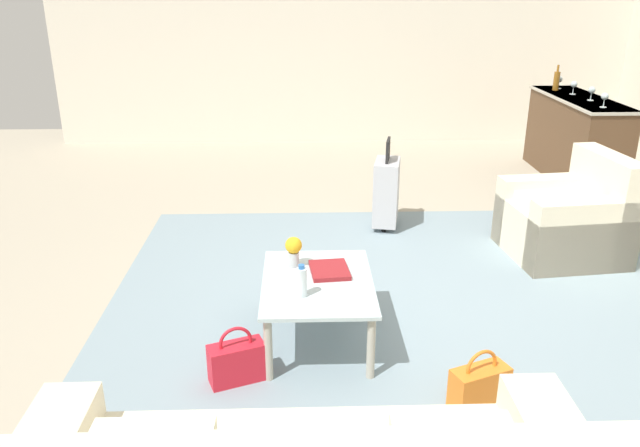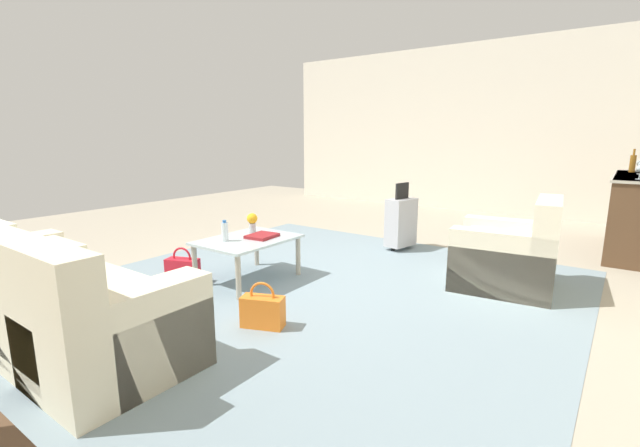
{
  "view_description": "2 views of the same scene",
  "coord_description": "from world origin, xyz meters",
  "px_view_note": "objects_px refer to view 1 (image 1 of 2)",
  "views": [
    {
      "loc": [
        3.91,
        -0.6,
        2.17
      ],
      "look_at": [
        -0.15,
        -0.47,
        0.6
      ],
      "focal_mm": 35.0,
      "sensor_mm": 36.0,
      "label": 1
    },
    {
      "loc": [
        3.3,
        2.47,
        1.42
      ],
      "look_at": [
        0.53,
        0.47,
        0.72
      ],
      "focal_mm": 24.0,
      "sensor_mm": 36.0,
      "label": 2
    }
  ],
  "objects_px": {
    "coffee_table_book": "(329,270)",
    "wine_bottle_amber": "(556,80)",
    "wine_glass_leftmost": "(559,80)",
    "handbag_orange": "(479,387)",
    "bar_console": "(575,137)",
    "suitcase_silver": "(386,191)",
    "armchair": "(571,222)",
    "water_bottle": "(302,282)",
    "wine_glass_left_of_centre": "(574,85)",
    "coffee_table": "(318,289)",
    "wine_glass_rightmost": "(605,97)",
    "handbag_red": "(237,362)",
    "flower_vase": "(294,249)",
    "wine_glass_right_of_centre": "(592,91)"
  },
  "relations": [
    {
      "from": "flower_vase",
      "to": "wine_glass_right_of_centre",
      "type": "relative_size",
      "value": 1.33
    },
    {
      "from": "wine_glass_left_of_centre",
      "to": "wine_glass_rightmost",
      "type": "xyz_separation_m",
      "value": [
        0.82,
        -0.02,
        0.0
      ]
    },
    {
      "from": "coffee_table_book",
      "to": "wine_glass_right_of_centre",
      "type": "xyz_separation_m",
      "value": [
        -3.18,
        3.03,
        0.62
      ]
    },
    {
      "from": "wine_glass_right_of_centre",
      "to": "suitcase_silver",
      "type": "xyz_separation_m",
      "value": [
        1.3,
        -2.41,
        -0.71
      ]
    },
    {
      "from": "coffee_table",
      "to": "handbag_orange",
      "type": "bearing_deg",
      "value": 50.47
    },
    {
      "from": "suitcase_silver",
      "to": "wine_glass_rightmost",
      "type": "bearing_deg",
      "value": 110.57
    },
    {
      "from": "bar_console",
      "to": "suitcase_silver",
      "type": "relative_size",
      "value": 2.1
    },
    {
      "from": "wine_glass_left_of_centre",
      "to": "water_bottle",
      "type": "bearing_deg",
      "value": -39.18
    },
    {
      "from": "bar_console",
      "to": "coffee_table",
      "type": "bearing_deg",
      "value": -41.53
    },
    {
      "from": "flower_vase",
      "to": "handbag_red",
      "type": "xyz_separation_m",
      "value": [
        0.65,
        -0.33,
        -0.42
      ]
    },
    {
      "from": "wine_glass_leftmost",
      "to": "handbag_orange",
      "type": "distance_m",
      "value": 5.39
    },
    {
      "from": "wine_glass_rightmost",
      "to": "flower_vase",
      "type": "bearing_deg",
      "value": -50.32
    },
    {
      "from": "coffee_table_book",
      "to": "handbag_orange",
      "type": "relative_size",
      "value": 0.8
    },
    {
      "from": "handbag_red",
      "to": "handbag_orange",
      "type": "bearing_deg",
      "value": 78.12
    },
    {
      "from": "bar_console",
      "to": "wine_glass_left_of_centre",
      "type": "bearing_deg",
      "value": -175.04
    },
    {
      "from": "coffee_table",
      "to": "wine_glass_rightmost",
      "type": "relative_size",
      "value": 6.08
    },
    {
      "from": "handbag_red",
      "to": "wine_glass_left_of_centre",
      "type": "bearing_deg",
      "value": 139.22
    },
    {
      "from": "bar_console",
      "to": "wine_glass_leftmost",
      "type": "xyz_separation_m",
      "value": [
        -0.61,
        -0.03,
        0.57
      ]
    },
    {
      "from": "coffee_table_book",
      "to": "wine_bottle_amber",
      "type": "bearing_deg",
      "value": 137.4
    },
    {
      "from": "armchair",
      "to": "water_bottle",
      "type": "height_order",
      "value": "armchair"
    },
    {
      "from": "flower_vase",
      "to": "wine_glass_leftmost",
      "type": "distance_m",
      "value": 5.08
    },
    {
      "from": "coffee_table",
      "to": "water_bottle",
      "type": "distance_m",
      "value": 0.27
    },
    {
      "from": "armchair",
      "to": "coffee_table_book",
      "type": "height_order",
      "value": "armchair"
    },
    {
      "from": "coffee_table_book",
      "to": "wine_glass_leftmost",
      "type": "xyz_separation_m",
      "value": [
        -3.99,
        2.99,
        0.62
      ]
    },
    {
      "from": "wine_glass_leftmost",
      "to": "wine_glass_left_of_centre",
      "type": "height_order",
      "value": "same"
    },
    {
      "from": "wine_glass_right_of_centre",
      "to": "handbag_red",
      "type": "height_order",
      "value": "wine_glass_right_of_centre"
    },
    {
      "from": "wine_glass_leftmost",
      "to": "handbag_orange",
      "type": "xyz_separation_m",
      "value": [
        4.82,
        -2.21,
        -0.94
      ]
    },
    {
      "from": "wine_bottle_amber",
      "to": "suitcase_silver",
      "type": "distance_m",
      "value": 3.13
    },
    {
      "from": "suitcase_silver",
      "to": "handbag_orange",
      "type": "relative_size",
      "value": 2.37
    },
    {
      "from": "flower_vase",
      "to": "wine_glass_left_of_centre",
      "type": "height_order",
      "value": "wine_glass_left_of_centre"
    },
    {
      "from": "suitcase_silver",
      "to": "wine_glass_left_of_centre",
      "type": "bearing_deg",
      "value": 125.58
    },
    {
      "from": "water_bottle",
      "to": "coffee_table",
      "type": "bearing_deg",
      "value": 153.43
    },
    {
      "from": "suitcase_silver",
      "to": "flower_vase",
      "type": "bearing_deg",
      "value": -25.53
    },
    {
      "from": "flower_vase",
      "to": "wine_glass_right_of_centre",
      "type": "distance_m",
      "value": 4.51
    },
    {
      "from": "bar_console",
      "to": "suitcase_silver",
      "type": "height_order",
      "value": "bar_console"
    },
    {
      "from": "coffee_table",
      "to": "coffee_table_book",
      "type": "xyz_separation_m",
      "value": [
        -0.12,
        0.08,
        0.07
      ]
    },
    {
      "from": "wine_glass_right_of_centre",
      "to": "wine_glass_left_of_centre",
      "type": "bearing_deg",
      "value": -176.0
    },
    {
      "from": "water_bottle",
      "to": "wine_glass_leftmost",
      "type": "distance_m",
      "value": 5.38
    },
    {
      "from": "water_bottle",
      "to": "armchair",
      "type": "bearing_deg",
      "value": 123.62
    },
    {
      "from": "wine_bottle_amber",
      "to": "coffee_table_book",
      "type": "bearing_deg",
      "value": -36.87
    },
    {
      "from": "wine_glass_leftmost",
      "to": "wine_glass_left_of_centre",
      "type": "relative_size",
      "value": 1.0
    },
    {
      "from": "coffee_table",
      "to": "suitcase_silver",
      "type": "height_order",
      "value": "suitcase_silver"
    },
    {
      "from": "water_bottle",
      "to": "handbag_red",
      "type": "distance_m",
      "value": 0.59
    },
    {
      "from": "handbag_red",
      "to": "coffee_table_book",
      "type": "bearing_deg",
      "value": 134.24
    },
    {
      "from": "armchair",
      "to": "suitcase_silver",
      "type": "relative_size",
      "value": 1.13
    },
    {
      "from": "coffee_table_book",
      "to": "water_bottle",
      "type": "bearing_deg",
      "value": -35.08
    },
    {
      "from": "bar_console",
      "to": "handbag_orange",
      "type": "xyz_separation_m",
      "value": [
        4.21,
        -2.24,
        -0.37
      ]
    },
    {
      "from": "flower_vase",
      "to": "wine_glass_leftmost",
      "type": "height_order",
      "value": "wine_glass_leftmost"
    },
    {
      "from": "flower_vase",
      "to": "coffee_table",
      "type": "bearing_deg",
      "value": 34.29
    },
    {
      "from": "wine_glass_rightmost",
      "to": "wine_bottle_amber",
      "type": "distance_m",
      "value": 1.12
    }
  ]
}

